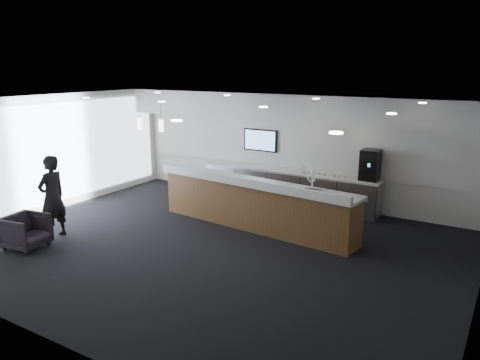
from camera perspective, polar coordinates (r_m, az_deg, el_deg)
The scene contains 26 objects.
ground at distance 9.95m, azimuth -3.50°, elevation -8.09°, with size 10.00×10.00×0.00m, color black.
ceiling at distance 9.26m, azimuth -3.77°, elevation 9.40°, with size 10.00×8.00×0.02m, color black.
back_wall at distance 12.91m, azimuth 6.60°, elevation 3.88°, with size 10.00×0.02×3.00m, color silver.
left_wall at distance 12.97m, azimuth -22.10°, elevation 3.00°, with size 0.02×8.00×3.00m, color silver.
soffit_bulkhead at distance 12.35m, azimuth 5.86°, elevation 8.84°, with size 10.00×0.90×0.70m, color silver.
alcove_panel at distance 12.86m, azimuth 6.55°, elevation 4.30°, with size 9.80×0.06×1.40m, color silver.
window_blinds_wall at distance 12.94m, azimuth -21.99°, elevation 2.99°, with size 0.04×7.36×2.55m, color white.
back_credenza at distance 12.81m, azimuth 5.79°, elevation -0.86°, with size 5.06×0.66×0.95m.
wall_tv at distance 13.24m, azimuth 2.50°, elevation 4.87°, with size 1.05×0.08×0.62m.
pendant_left at distance 11.46m, azimuth -11.31°, elevation 6.25°, with size 0.12×0.12×0.30m, color beige.
pendant_right at distance 11.94m, azimuth -13.81°, elevation 6.41°, with size 0.12×0.12×0.30m, color beige.
ceiling_can_lights at distance 9.26m, azimuth -3.77°, elevation 9.21°, with size 7.00×5.00×0.02m, color silver, non-canonical shape.
service_counter at distance 10.88m, azimuth 1.82°, elevation -2.93°, with size 5.14×1.36×1.49m.
coffee_machine at distance 11.92m, azimuth 15.60°, elevation 1.79°, with size 0.44×0.57×0.76m.
info_sign_left at distance 12.41m, azimuth 7.77°, elevation 1.34°, with size 0.15×0.02×0.21m, color silver.
info_sign_right at distance 12.30m, azimuth 8.44°, elevation 1.31°, with size 0.19×0.02×0.25m, color silver.
armchair at distance 10.71m, azimuth -24.63°, elevation -5.72°, with size 0.76×0.78×0.71m, color black.
lounge_guest at distance 10.96m, azimuth -21.92°, elevation -1.94°, with size 0.67×0.44×1.84m, color black.
cup_0 at distance 11.99m, azimuth 12.60°, elevation 0.39°, with size 0.09×0.09×0.08m, color white.
cup_1 at distance 12.03m, azimuth 11.98°, elevation 0.47°, with size 0.09×0.09×0.08m, color white.
cup_2 at distance 12.08m, azimuth 11.35°, elevation 0.55°, with size 0.09×0.09×0.08m, color white.
cup_3 at distance 12.12m, azimuth 10.73°, elevation 0.63°, with size 0.09×0.09×0.08m, color white.
cup_4 at distance 12.17m, azimuth 10.12°, elevation 0.71°, with size 0.09×0.09×0.08m, color white.
cup_5 at distance 12.22m, azimuth 9.51°, elevation 0.79°, with size 0.09×0.09×0.08m, color white.
cup_6 at distance 12.27m, azimuth 8.90°, elevation 0.87°, with size 0.09×0.09×0.08m, color white.
cup_7 at distance 12.32m, azimuth 8.30°, elevation 0.94°, with size 0.09×0.09×0.08m, color white.
Camera 1 is at (5.30, -7.56, 3.72)m, focal length 35.00 mm.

